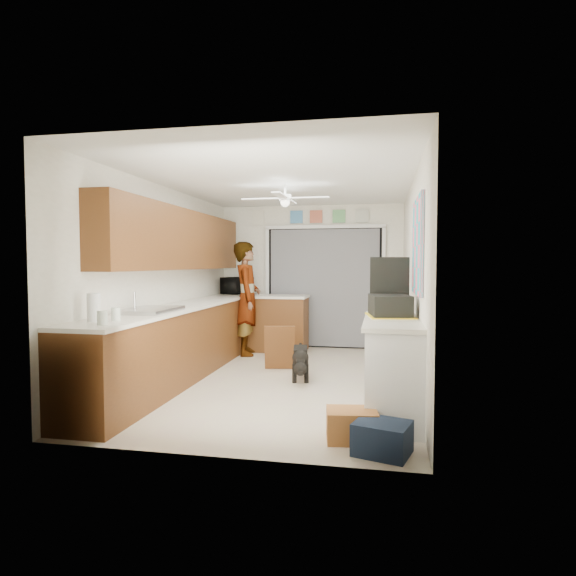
{
  "coord_description": "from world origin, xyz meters",
  "views": [
    {
      "loc": [
        1.23,
        -5.94,
        1.48
      ],
      "look_at": [
        0.0,
        0.4,
        1.15
      ],
      "focal_mm": 30.0,
      "sensor_mm": 36.0,
      "label": 1
    }
  ],
  "objects_px": {
    "dog": "(300,362)",
    "cardboard_box": "(352,425)",
    "navy_crate": "(382,438)",
    "man": "(247,298)",
    "microwave": "(237,286)",
    "suitcase": "(390,306)",
    "paper_towel_roll": "(94,307)"
  },
  "relations": [
    {
      "from": "man",
      "to": "cardboard_box",
      "type": "bearing_deg",
      "value": -164.79
    },
    {
      "from": "navy_crate",
      "to": "man",
      "type": "height_order",
      "value": "man"
    },
    {
      "from": "paper_towel_roll",
      "to": "dog",
      "type": "relative_size",
      "value": 0.44
    },
    {
      "from": "dog",
      "to": "cardboard_box",
      "type": "bearing_deg",
      "value": -78.32
    },
    {
      "from": "navy_crate",
      "to": "cardboard_box",
      "type": "bearing_deg",
      "value": 136.11
    },
    {
      "from": "paper_towel_roll",
      "to": "man",
      "type": "relative_size",
      "value": 0.14
    },
    {
      "from": "navy_crate",
      "to": "suitcase",
      "type": "bearing_deg",
      "value": 86.86
    },
    {
      "from": "man",
      "to": "dog",
      "type": "bearing_deg",
      "value": -156.58
    },
    {
      "from": "microwave",
      "to": "man",
      "type": "xyz_separation_m",
      "value": [
        0.38,
        -0.7,
        -0.17
      ]
    },
    {
      "from": "microwave",
      "to": "suitcase",
      "type": "xyz_separation_m",
      "value": [
        2.6,
        -3.17,
        -0.04
      ]
    },
    {
      "from": "microwave",
      "to": "paper_towel_roll",
      "type": "relative_size",
      "value": 2.02
    },
    {
      "from": "dog",
      "to": "suitcase",
      "type": "bearing_deg",
      "value": -50.6
    },
    {
      "from": "paper_towel_roll",
      "to": "man",
      "type": "bearing_deg",
      "value": 81.83
    },
    {
      "from": "cardboard_box",
      "to": "navy_crate",
      "type": "relative_size",
      "value": 1.01
    },
    {
      "from": "suitcase",
      "to": "dog",
      "type": "height_order",
      "value": "suitcase"
    },
    {
      "from": "man",
      "to": "paper_towel_roll",
      "type": "bearing_deg",
      "value": 158.61
    },
    {
      "from": "suitcase",
      "to": "paper_towel_roll",
      "type": "bearing_deg",
      "value": -168.74
    },
    {
      "from": "microwave",
      "to": "paper_towel_roll",
      "type": "distance_m",
      "value": 4.16
    },
    {
      "from": "suitcase",
      "to": "dog",
      "type": "distance_m",
      "value": 1.66
    },
    {
      "from": "paper_towel_roll",
      "to": "suitcase",
      "type": "bearing_deg",
      "value": 19.89
    },
    {
      "from": "cardboard_box",
      "to": "man",
      "type": "height_order",
      "value": "man"
    },
    {
      "from": "navy_crate",
      "to": "dog",
      "type": "relative_size",
      "value": 0.69
    },
    {
      "from": "navy_crate",
      "to": "dog",
      "type": "xyz_separation_m",
      "value": [
        -1.02,
        2.23,
        0.11
      ]
    },
    {
      "from": "cardboard_box",
      "to": "dog",
      "type": "xyz_separation_m",
      "value": [
        -0.77,
        1.98,
        0.1
      ]
    },
    {
      "from": "microwave",
      "to": "cardboard_box",
      "type": "relative_size",
      "value": 1.28
    },
    {
      "from": "microwave",
      "to": "dog",
      "type": "relative_size",
      "value": 0.89
    },
    {
      "from": "paper_towel_roll",
      "to": "dog",
      "type": "bearing_deg",
      "value": 49.86
    },
    {
      "from": "cardboard_box",
      "to": "navy_crate",
      "type": "xyz_separation_m",
      "value": [
        0.25,
        -0.24,
        -0.0
      ]
    },
    {
      "from": "navy_crate",
      "to": "dog",
      "type": "distance_m",
      "value": 2.45
    },
    {
      "from": "paper_towel_roll",
      "to": "navy_crate",
      "type": "bearing_deg",
      "value": -6.31
    },
    {
      "from": "dog",
      "to": "navy_crate",
      "type": "bearing_deg",
      "value": -74.88
    },
    {
      "from": "navy_crate",
      "to": "microwave",
      "type": "bearing_deg",
      "value": 119.6
    }
  ]
}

